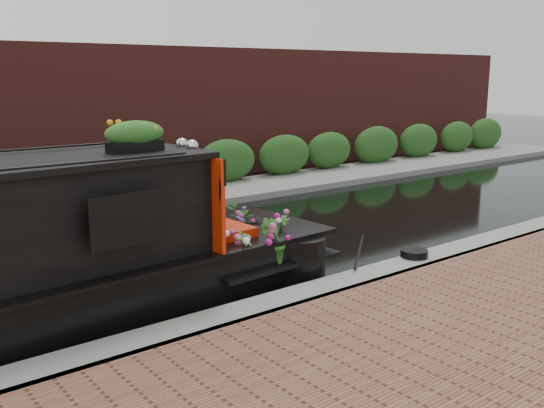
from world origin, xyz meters
TOP-DOWN VIEW (x-y plane):
  - ground at (0.00, 0.00)m, footprint 80.00×80.00m
  - near_bank_coping at (0.00, -3.30)m, footprint 40.00×0.60m
  - far_bank_path at (0.00, 4.20)m, footprint 40.00×2.40m
  - far_hedge at (0.00, 5.10)m, footprint 40.00×1.10m
  - far_brick_wall at (0.00, 7.20)m, footprint 40.00×1.00m
  - rope_fender at (1.55, -1.79)m, footprint 0.33×0.35m
  - coiled_mooring_rope at (2.74, -3.17)m, footprint 0.45×0.45m

SIDE VIEW (x-z plane):
  - ground at x=0.00m, z-range 0.00..0.00m
  - near_bank_coping at x=0.00m, z-range -0.25..0.25m
  - far_bank_path at x=0.00m, z-range -0.17..0.17m
  - far_hedge at x=0.00m, z-range -1.40..1.40m
  - far_brick_wall at x=0.00m, z-range -4.00..4.00m
  - rope_fender at x=1.55m, z-range 0.00..0.33m
  - coiled_mooring_rope at x=2.74m, z-range 0.25..0.37m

